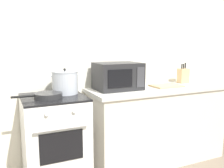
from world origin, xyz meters
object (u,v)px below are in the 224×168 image
Objects in this scene: cutting_board at (166,86)px; stock_pot at (65,82)px; frying_pan at (48,95)px; knife_block at (183,76)px; stove at (55,141)px; microwave at (118,76)px.

stock_pot is at bearing 175.87° from cutting_board.
frying_pan is 1.79m from knife_block.
frying_pan is at bearing -145.26° from stock_pot.
stock_pot is 1.21m from cutting_board.
knife_block is at bearing 20.80° from cutting_board.
cutting_board is (1.35, 0.00, 0.47)m from stove.
knife_block is (1.78, 0.19, 0.07)m from frying_pan.
frying_pan reaches higher than stove.
cutting_board is (1.21, -0.09, -0.11)m from stock_pot.
microwave is (0.80, 0.13, 0.12)m from frying_pan.
microwave is at bearing 9.39° from frying_pan.
knife_block is (1.72, 0.14, 0.56)m from stove.
stock_pot is at bearing 179.13° from microwave.
cutting_board is 0.40m from knife_block.
cutting_board reaches higher than stove.
microwave is at bearing -0.87° from stock_pot.
microwave is 1.89× the size of knife_block.
stove is at bearing -175.30° from knife_block.
stove is 2.56× the size of cutting_board.
cutting_board is at bearing -4.13° from stock_pot.
stove is 1.81m from knife_block.
cutting_board is 1.36× the size of knife_block.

